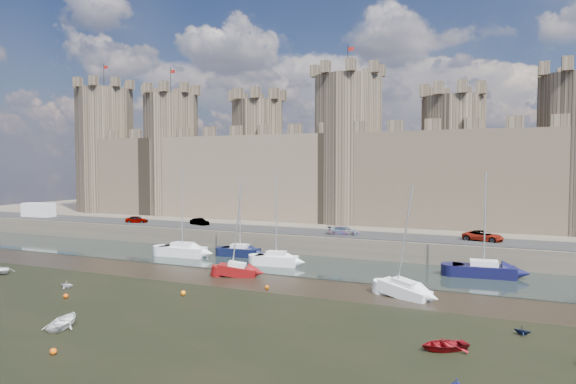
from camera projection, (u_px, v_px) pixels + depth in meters
name	position (u px, v px, depth m)	size (l,w,h in m)	color
ground	(132.00, 317.00, 39.10)	(160.00, 160.00, 0.00)	black
seaweed_patch	(69.00, 342.00, 33.62)	(70.00, 34.00, 0.01)	black
water_channel	(270.00, 262.00, 60.99)	(160.00, 12.00, 0.08)	black
quay	(356.00, 222.00, 93.78)	(160.00, 60.00, 2.50)	#4C443A
road	(302.00, 231.00, 69.99)	(160.00, 7.00, 0.10)	black
castle	(331.00, 165.00, 82.54)	(108.50, 11.00, 29.00)	#42382B
car_0	(137.00, 219.00, 80.34)	(1.38, 3.44, 1.17)	gray
car_1	(200.00, 222.00, 77.23)	(1.16, 3.34, 1.10)	gray
car_2	(344.00, 231.00, 66.54)	(1.63, 4.02, 1.17)	gray
car_3	(483.00, 236.00, 61.03)	(2.15, 4.66, 1.30)	gray
van	(38.00, 210.00, 89.62)	(5.68, 2.27, 2.48)	silver
sailboat_0	(183.00, 250.00, 64.73)	(6.12, 2.74, 11.16)	silver
sailboat_1	(240.00, 251.00, 64.66)	(5.01, 2.16, 9.85)	black
sailboat_2	(276.00, 259.00, 58.81)	(5.00, 2.33, 10.45)	white
sailboat_3	(484.00, 270.00, 52.84)	(6.38, 3.02, 10.80)	black
sailboat_4	(237.00, 270.00, 53.42)	(4.31, 2.67, 9.42)	#650B0C
sailboat_5	(404.00, 289.00, 44.93)	(4.92, 3.29, 9.89)	white
dinghy_2	(64.00, 323.00, 36.65)	(2.24, 0.65, 3.13)	silver
dinghy_3	(67.00, 285.00, 48.19)	(1.17, 0.71, 1.35)	silver
dinghy_4	(444.00, 345.00, 32.15)	(2.23, 0.65, 3.12)	maroon
dinghy_6	(2.00, 270.00, 55.14)	(2.25, 0.65, 3.15)	silver
dinghy_7	(522.00, 331.00, 34.95)	(0.94, 0.57, 1.09)	black
buoy_0	(66.00, 296.00, 44.52)	(0.44, 0.44, 0.44)	#BC4408
buoy_1	(183.00, 293.00, 45.50)	(0.47, 0.47, 0.47)	orange
buoy_2	(53.00, 351.00, 31.33)	(0.42, 0.42, 0.42)	#D34F09
buoy_3	(267.00, 287.00, 47.78)	(0.42, 0.42, 0.42)	#B94B08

